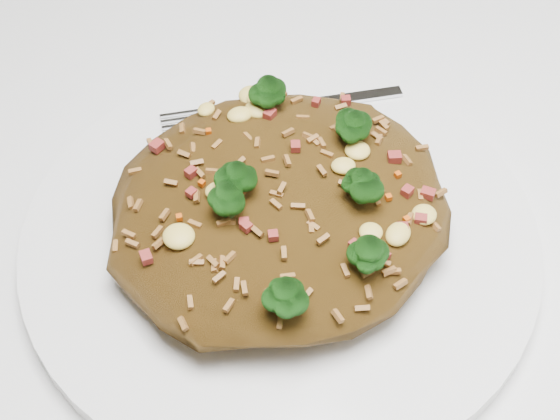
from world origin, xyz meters
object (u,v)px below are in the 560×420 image
at_px(plate, 280,234).
at_px(fork, 295,106).
at_px(fried_rice, 281,197).
at_px(dining_table, 354,333).

bearing_deg(plate, fork, 44.80).
distance_m(plate, fork, 0.10).
height_order(plate, fork, fork).
relative_size(plate, fried_rice, 1.52).
relative_size(fried_rice, fork, 1.31).
xyz_separation_m(dining_table, fried_rice, (-0.03, 0.04, 0.13)).
bearing_deg(fork, plate, -107.49).
bearing_deg(fork, fried_rice, -107.23).
relative_size(dining_table, plate, 4.01).
distance_m(dining_table, fork, 0.16).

